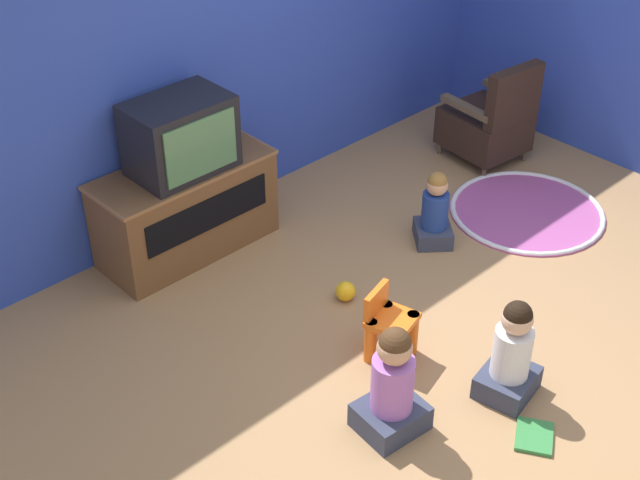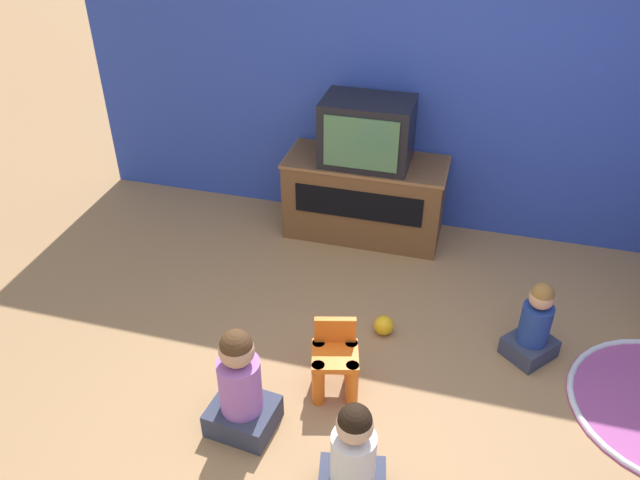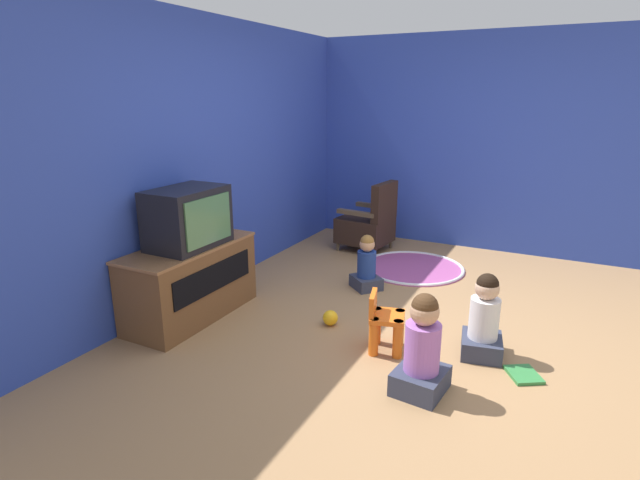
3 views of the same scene
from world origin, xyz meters
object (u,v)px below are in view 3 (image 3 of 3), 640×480
object	(u,v)px
yellow_kid_chair	(385,325)
child_watching_left	(367,266)
child_watching_right	(422,350)
toy_ball	(330,318)
book	(523,375)
television	(188,218)
child_watching_center	(484,321)
tv_cabinet	(191,280)
black_armchair	(368,224)

from	to	relation	value
yellow_kid_chair	child_watching_left	size ratio (longest dim) A/B	0.82
child_watching_right	toy_ball	xyz separation A→B (m)	(0.60, 0.95, -0.23)
toy_ball	book	xyz separation A→B (m)	(-0.11, -1.53, -0.05)
television	child_watching_right	xyz separation A→B (m)	(-0.22, -2.07, -0.59)
child_watching_center	tv_cabinet	bearing A→B (deg)	89.92
child_watching_right	television	bearing A→B (deg)	89.99
child_watching_center	child_watching_right	world-z (taller)	child_watching_right
tv_cabinet	child_watching_center	bearing A→B (deg)	-79.21
child_watching_right	black_armchair	bearing A→B (deg)	34.25
yellow_kid_chair	child_watching_center	size ratio (longest dim) A/B	0.71
tv_cabinet	book	distance (m)	2.72
child_watching_right	book	world-z (taller)	child_watching_right
television	black_armchair	world-z (taller)	television
yellow_kid_chair	child_watching_center	distance (m)	0.72
yellow_kid_chair	child_watching_center	world-z (taller)	child_watching_center
black_armchair	child_watching_left	world-z (taller)	black_armchair
yellow_kid_chair	tv_cabinet	bearing A→B (deg)	81.59
child_watching_center	yellow_kid_chair	bearing A→B (deg)	100.16
toy_ball	child_watching_left	bearing A→B (deg)	2.80
child_watching_center	toy_ball	bearing A→B (deg)	82.31
yellow_kid_chair	book	world-z (taller)	yellow_kid_chair
child_watching_center	toy_ball	size ratio (longest dim) A/B	4.94
yellow_kid_chair	child_watching_right	bearing A→B (deg)	-151.06
yellow_kid_chair	toy_ball	size ratio (longest dim) A/B	3.50
child_watching_center	child_watching_right	distance (m)	0.72
tv_cabinet	black_armchair	xyz separation A→B (m)	(2.49, -0.64, -0.00)
black_armchair	yellow_kid_chair	bearing A→B (deg)	30.95
tv_cabinet	child_watching_left	xyz separation A→B (m)	(1.29, -1.11, -0.09)
television	black_armchair	size ratio (longest dim) A/B	0.76
child_watching_center	child_watching_right	xyz separation A→B (m)	(-0.67, 0.27, 0.02)
television	book	bearing A→B (deg)	-84.04
black_armchair	child_watching_center	size ratio (longest dim) A/B	1.34
tv_cabinet	yellow_kid_chair	distance (m)	1.72
child_watching_right	child_watching_left	bearing A→B (deg)	39.30
book	child_watching_left	bearing A→B (deg)	25.68
television	toy_ball	distance (m)	1.45
child_watching_center	black_armchair	bearing A→B (deg)	29.38
black_armchair	child_watching_right	size ratio (longest dim) A/B	1.26
tv_cabinet	toy_ball	size ratio (longest dim) A/B	9.52
tv_cabinet	yellow_kid_chair	xyz separation A→B (m)	(0.19, -1.70, -0.13)
black_armchair	book	distance (m)	3.02
child_watching_left	child_watching_right	size ratio (longest dim) A/B	0.81
book	black_armchair	bearing A→B (deg)	11.09
child_watching_left	child_watching_right	bearing A→B (deg)	163.42
tv_cabinet	black_armchair	world-z (taller)	black_armchair
black_armchair	child_watching_left	size ratio (longest dim) A/B	1.56
child_watching_right	book	size ratio (longest dim) A/B	2.25
tv_cabinet	child_watching_center	distance (m)	2.41
tv_cabinet	child_watching_right	xyz separation A→B (m)	(-0.22, -2.10, -0.04)
black_armchair	book	xyz separation A→B (m)	(-2.21, -2.04, -0.32)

